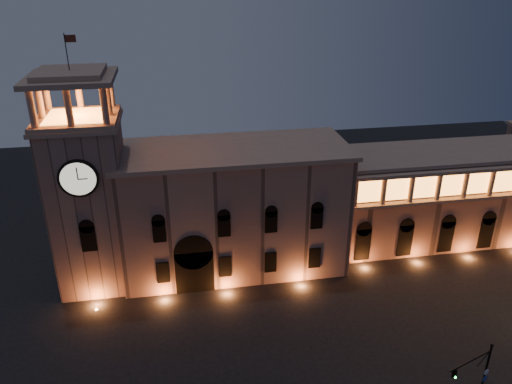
# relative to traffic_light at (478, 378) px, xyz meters

# --- Properties ---
(ground) EXTENTS (160.00, 160.00, 0.00)m
(ground) POSITION_rel_traffic_light_xyz_m (-17.04, 7.74, -4.05)
(ground) COLOR black
(ground) RESTS_ON ground
(government_building) EXTENTS (30.80, 12.80, 17.60)m
(government_building) POSITION_rel_traffic_light_xyz_m (-19.11, 29.67, 4.72)
(government_building) COLOR #8C685C
(government_building) RESTS_ON ground
(clock_tower) EXTENTS (9.80, 9.80, 32.40)m
(clock_tower) POSITION_rel_traffic_light_xyz_m (-37.54, 28.72, 8.45)
(clock_tower) COLOR #8C685C
(clock_tower) RESTS_ON ground
(colonnade_wing) EXTENTS (40.60, 11.50, 14.50)m
(colonnade_wing) POSITION_rel_traffic_light_xyz_m (14.96, 31.66, 3.28)
(colonnade_wing) COLOR #876256
(colonnade_wing) RESTS_ON ground
(traffic_light) EXTENTS (5.36, 2.13, 7.72)m
(traffic_light) POSITION_rel_traffic_light_xyz_m (0.00, 0.00, 0.00)
(traffic_light) COLOR black
(traffic_light) RESTS_ON ground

